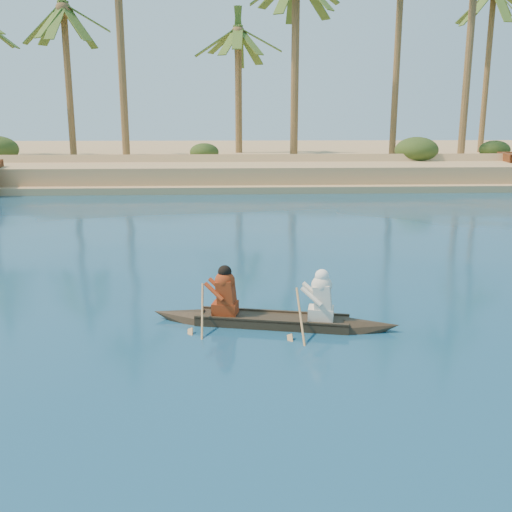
{
  "coord_description": "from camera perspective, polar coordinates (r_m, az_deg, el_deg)",
  "views": [
    {
      "loc": [
        5.92,
        -8.07,
        3.68
      ],
      "look_at": [
        6.58,
        4.12,
        0.83
      ],
      "focal_mm": 40.0,
      "sensor_mm": 36.0,
      "label": 1
    }
  ],
  "objects": [
    {
      "name": "sandy_embankment",
      "position": [
        55.36,
        -9.34,
        9.72
      ],
      "size": [
        150.0,
        51.0,
        1.5
      ],
      "color": "tan",
      "rests_on": "ground"
    },
    {
      "name": "palm_grove",
      "position": [
        43.69,
        -11.45,
        18.58
      ],
      "size": [
        110.0,
        14.0,
        16.0
      ],
      "primitive_type": null,
      "color": "#3B551E",
      "rests_on": "ground"
    },
    {
      "name": "shrub_cluster",
      "position": [
        40.08,
        -11.72,
        9.34
      ],
      "size": [
        100.0,
        6.0,
        2.4
      ],
      "primitive_type": null,
      "color": "#273B15",
      "rests_on": "ground"
    },
    {
      "name": "canoe",
      "position": [
        10.65,
        1.65,
        -5.67
      ],
      "size": [
        4.66,
        1.62,
        1.28
      ],
      "rotation": [
        0.0,
        0.0,
        -0.22
      ],
      "color": "#30251A",
      "rests_on": "ground"
    }
  ]
}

